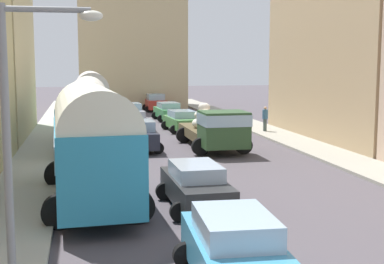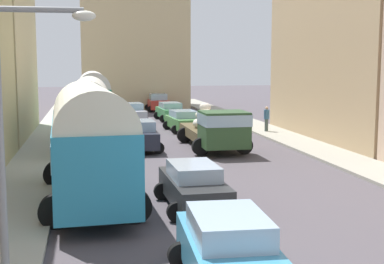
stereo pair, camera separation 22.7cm
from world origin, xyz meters
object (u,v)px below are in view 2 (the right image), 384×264
(car_6, at_px, (132,113))
(car_2, at_px, (158,103))
(car_5, at_px, (141,135))
(cargo_truck_0, at_px, (216,128))
(parked_bus_0, at_px, (90,138))
(car_1, at_px, (170,111))
(parked_bus_2, at_px, (93,95))
(car_0, at_px, (183,121))
(pedestrian_1, at_px, (267,118))
(car_4, at_px, (193,186))
(car_3, at_px, (228,252))
(streetlamp_near, at_px, (15,127))
(parked_bus_1, at_px, (89,110))

(car_6, bearing_deg, car_2, 71.68)
(car_5, bearing_deg, cargo_truck_0, -10.84)
(car_2, bearing_deg, parked_bus_0, -101.14)
(car_1, bearing_deg, car_6, -153.36)
(parked_bus_0, bearing_deg, parked_bus_2, 89.04)
(car_5, bearing_deg, car_1, 75.42)
(car_1, bearing_deg, car_2, 89.22)
(car_0, height_order, car_5, car_5)
(parked_bus_0, relative_size, car_1, 2.01)
(parked_bus_0, relative_size, car_0, 2.01)
(car_6, relative_size, pedestrian_1, 2.25)
(car_2, bearing_deg, car_1, -90.78)
(parked_bus_0, height_order, car_6, parked_bus_0)
(car_4, relative_size, car_5, 1.07)
(car_6, bearing_deg, pedestrian_1, -41.93)
(car_0, bearing_deg, car_3, -98.00)
(parked_bus_2, relative_size, car_6, 2.33)
(car_5, bearing_deg, streetlamp_near, -102.70)
(car_0, relative_size, car_6, 1.07)
(car_3, xyz_separation_m, car_6, (0.54, 31.48, -0.01))
(pedestrian_1, bearing_deg, streetlamp_near, -118.70)
(cargo_truck_0, height_order, car_1, cargo_truck_0)
(car_0, xyz_separation_m, car_5, (-3.63, -7.56, 0.07))
(car_5, bearing_deg, car_6, 87.69)
(parked_bus_2, xyz_separation_m, cargo_truck_0, (6.29, -14.35, -1.02))
(cargo_truck_0, height_order, pedestrian_1, cargo_truck_0)
(car_2, distance_m, car_6, 10.91)
(car_1, xyz_separation_m, car_2, (0.12, 8.70, 0.09))
(car_5, bearing_deg, pedestrian_1, 31.77)
(cargo_truck_0, distance_m, car_4, 11.83)
(car_2, relative_size, car_6, 0.94)
(parked_bus_1, xyz_separation_m, car_4, (3.25, -13.54, -1.38))
(cargo_truck_0, height_order, car_6, cargo_truck_0)
(car_5, height_order, pedestrian_1, pedestrian_1)
(car_2, bearing_deg, pedestrian_1, -74.44)
(cargo_truck_0, xyz_separation_m, car_4, (-3.44, -11.31, -0.45))
(cargo_truck_0, relative_size, pedestrian_1, 4.23)
(car_0, distance_m, car_4, 19.88)
(parked_bus_2, height_order, car_2, parked_bus_2)
(car_0, height_order, car_3, car_3)
(parked_bus_1, bearing_deg, parked_bus_2, 88.14)
(car_4, relative_size, streetlamp_near, 0.75)
(parked_bus_2, relative_size, car_0, 2.18)
(car_2, xyz_separation_m, car_5, (-3.96, -23.47, -0.03))
(parked_bus_1, xyz_separation_m, car_5, (2.76, -1.47, -1.32))
(car_1, relative_size, car_2, 1.14)
(car_2, distance_m, car_4, 35.70)
(car_0, bearing_deg, car_4, -99.09)
(car_2, bearing_deg, parked_bus_2, -122.64)
(car_0, height_order, car_6, car_6)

